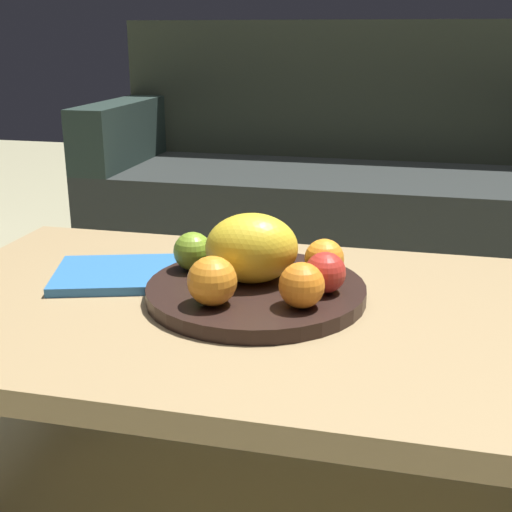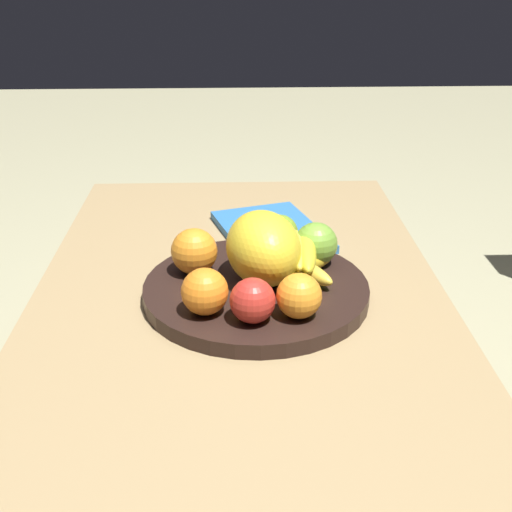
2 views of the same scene
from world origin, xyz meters
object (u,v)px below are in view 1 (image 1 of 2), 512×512
Objects in this scene: banana_bunch at (251,255)px; orange_right at (302,285)px; fruit_bowl at (256,291)px; orange_front at (324,259)px; couch at (337,192)px; apple_front at (193,251)px; magazine at (125,274)px; orange_left at (212,281)px; apple_right at (325,273)px; melon_large_front at (252,248)px; coffee_table at (281,330)px; apple_left at (232,242)px.

orange_right is at bearing -52.05° from banana_bunch.
orange_front is (0.11, 0.06, 0.05)m from fruit_bowl.
couch is 4.61× the size of fruit_bowl.
apple_front is at bearing -166.49° from banana_bunch.
fruit_bowl reaches higher than magazine.
orange_right is at bearing -85.58° from couch.
orange_left is (-0.02, -1.46, 0.19)m from couch.
orange_left is 0.17m from apple_front.
orange_left reaches higher than orange_front.
couch reaches higher than banana_bunch.
apple_right is at bearing -12.79° from apple_front.
fruit_bowl is 0.26m from magazine.
banana_bunch is at bearing 13.51° from apple_front.
couch reaches higher than apple_right.
magazine is (-0.13, -0.01, -0.05)m from apple_front.
orange_front is 0.36m from magazine.
fruit_bowl is at bearing 175.51° from apple_right.
apple_right is 0.38m from magazine.
banana_bunch is at bearing -90.21° from couch.
apple_right is (0.24, -0.06, -0.00)m from apple_front.
melon_large_front is 0.62× the size of magazine.
melon_large_front is at bearing 137.68° from orange_right.
couch reaches higher than orange_right.
banana_bunch is at bearing 127.95° from orange_right.
coffee_table is 18.40× the size of apple_front.
fruit_bowl is 5.41× the size of orange_front.
coffee_table is 0.21m from apple_front.
melon_large_front reaches higher than apple_left.
banana_bunch is (-0.02, 0.06, -0.03)m from melon_large_front.
fruit_bowl is 0.13m from apple_right.
apple_front is (-0.18, 0.07, 0.10)m from coffee_table.
apple_left reaches higher than magazine.
orange_front is at bearing 83.58° from orange_right.
orange_left reaches higher than fruit_bowl.
orange_right is (-0.02, -0.14, 0.00)m from orange_front.
orange_front is at bearing 46.79° from orange_left.
apple_right is at bearing 14.43° from coffee_table.
couch is at bearing 85.47° from apple_front.
orange_front is at bearing 56.71° from coffee_table.
apple_left is (-0.12, 0.13, 0.10)m from coffee_table.
couch reaches higher than fruit_bowl.
orange_right is at bearing -30.13° from apple_front.
apple_left is 0.30× the size of magazine.
magazine is (-0.25, 0.04, -0.00)m from fruit_bowl.
apple_front is 0.08m from apple_left.
melon_large_front is 2.30× the size of apple_right.
banana_bunch is (-0.00, -1.29, 0.18)m from couch.
orange_right is 0.43× the size of banana_bunch.
magazine is at bearing 171.21° from fruit_bowl.
magazine is at bearing -100.00° from couch.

